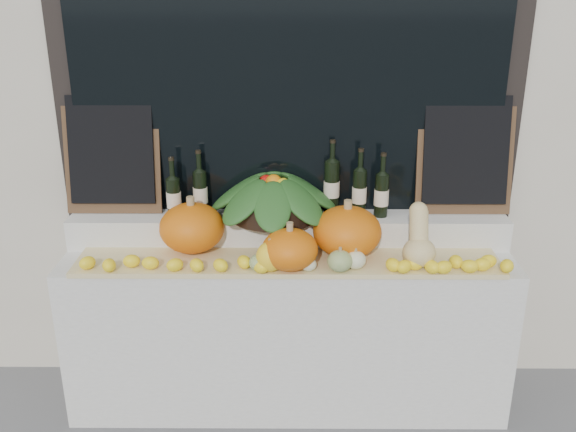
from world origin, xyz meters
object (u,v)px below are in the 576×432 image
at_px(pumpkin_right, 347,231).
at_px(butternut_squash, 419,241).
at_px(produce_bowl, 274,196).
at_px(wine_bottle_tall, 332,186).
at_px(pumpkin_left, 192,228).

distance_m(pumpkin_right, butternut_squash, 0.36).
bearing_deg(pumpkin_right, butternut_squash, -17.98).
height_order(pumpkin_right, produce_bowl, produce_bowl).
distance_m(produce_bowl, wine_bottle_tall, 0.31).
bearing_deg(pumpkin_right, pumpkin_left, 176.72).
bearing_deg(pumpkin_left, pumpkin_right, -3.28).
height_order(pumpkin_left, wine_bottle_tall, wine_bottle_tall).
xyz_separation_m(pumpkin_right, butternut_squash, (0.34, -0.11, -0.01)).
bearing_deg(pumpkin_right, produce_bowl, 152.76).
xyz_separation_m(pumpkin_right, wine_bottle_tall, (-0.07, 0.25, 0.15)).
relative_size(pumpkin_left, produce_bowl, 0.47).
relative_size(butternut_squash, produce_bowl, 0.42).
bearing_deg(butternut_squash, produce_bowl, 157.03).
distance_m(pumpkin_right, produce_bowl, 0.43).
relative_size(pumpkin_right, butternut_squash, 1.16).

